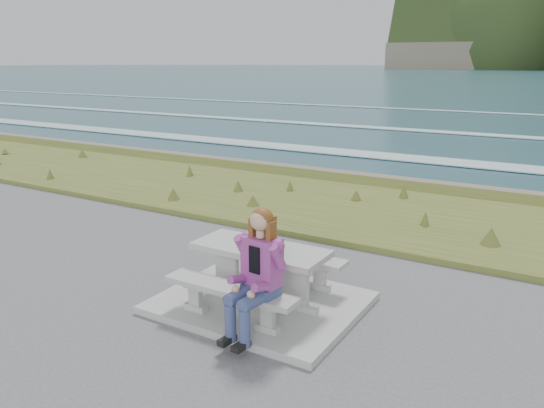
# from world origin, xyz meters

# --- Properties ---
(concrete_slab) EXTENTS (2.60, 2.10, 0.10)m
(concrete_slab) POSITION_xyz_m (0.00, 0.00, 0.05)
(concrete_slab) COLOR gray
(concrete_slab) RESTS_ON ground
(picnic_table) EXTENTS (1.80, 0.75, 0.75)m
(picnic_table) POSITION_xyz_m (0.00, 0.00, 0.68)
(picnic_table) COLOR gray
(picnic_table) RESTS_ON concrete_slab
(bench_landward) EXTENTS (1.80, 0.35, 0.45)m
(bench_landward) POSITION_xyz_m (0.00, -0.70, 0.45)
(bench_landward) COLOR gray
(bench_landward) RESTS_ON concrete_slab
(bench_seaward) EXTENTS (1.80, 0.35, 0.45)m
(bench_seaward) POSITION_xyz_m (0.00, 0.70, 0.45)
(bench_seaward) COLOR gray
(bench_seaward) RESTS_ON concrete_slab
(grass_verge) EXTENTS (160.00, 4.50, 0.22)m
(grass_verge) POSITION_xyz_m (0.00, 5.00, 0.00)
(grass_verge) COLOR #3F501E
(grass_verge) RESTS_ON ground
(shore_drop) EXTENTS (160.00, 0.80, 2.20)m
(shore_drop) POSITION_xyz_m (0.00, 7.90, 0.00)
(shore_drop) COLOR #625B4A
(shore_drop) RESTS_ON ground
(ocean) EXTENTS (1600.00, 1600.00, 0.09)m
(ocean) POSITION_xyz_m (0.00, 25.09, -1.74)
(ocean) COLOR #1D4653
(ocean) RESTS_ON ground
(seated_woman) EXTENTS (0.51, 0.81, 1.50)m
(seated_woman) POSITION_xyz_m (0.43, -0.84, 0.65)
(seated_woman) COLOR navy
(seated_woman) RESTS_ON concrete_slab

